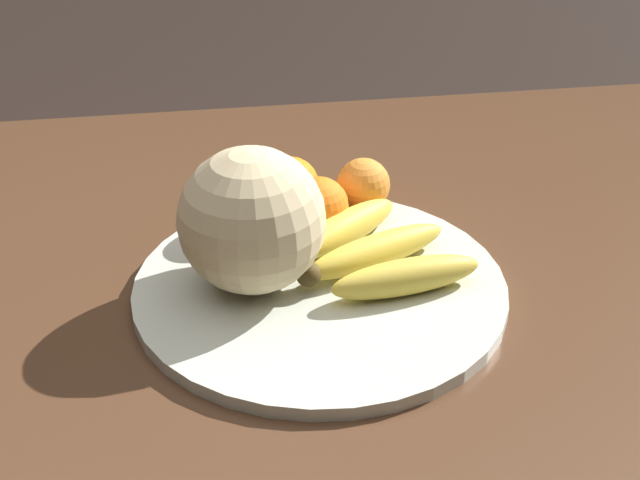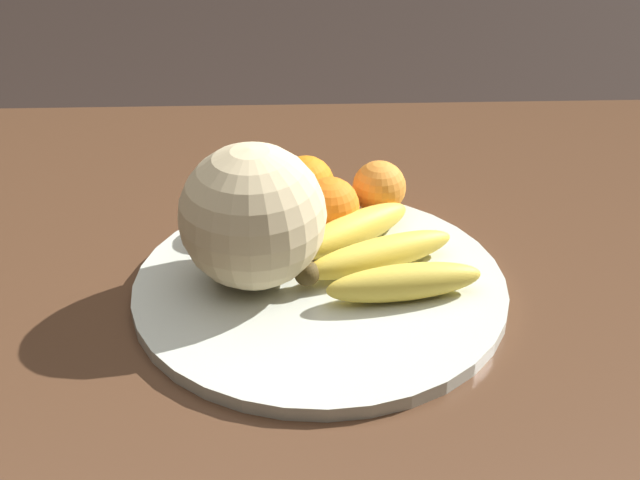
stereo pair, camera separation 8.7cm
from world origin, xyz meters
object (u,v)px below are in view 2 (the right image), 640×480
(melon, at_px, (253,216))
(orange_back_left, at_px, (330,206))
(fruit_bowl, at_px, (320,288))
(orange_mid_center, at_px, (306,184))
(kitchen_table, at_px, (251,342))
(banana_bunch, at_px, (376,255))
(orange_front_left, at_px, (259,199))
(orange_front_right, at_px, (379,187))

(melon, xyz_separation_m, orange_back_left, (0.08, 0.09, -0.04))
(fruit_bowl, relative_size, melon, 2.59)
(orange_mid_center, bearing_deg, fruit_bowl, -85.98)
(fruit_bowl, height_order, melon, melon)
(orange_mid_center, bearing_deg, kitchen_table, -120.03)
(melon, bearing_deg, kitchen_table, 106.92)
(melon, xyz_separation_m, banana_bunch, (0.12, 0.01, -0.05))
(orange_mid_center, relative_size, orange_back_left, 1.01)
(fruit_bowl, distance_m, orange_mid_center, 0.16)
(fruit_bowl, relative_size, orange_mid_center, 5.79)
(kitchen_table, relative_size, orange_front_left, 22.45)
(orange_front_left, distance_m, orange_back_left, 0.08)
(melon, xyz_separation_m, orange_mid_center, (0.05, 0.14, -0.04))
(fruit_bowl, relative_size, banana_bunch, 1.92)
(kitchen_table, distance_m, orange_front_right, 0.23)
(orange_front_right, relative_size, orange_mid_center, 0.94)
(kitchen_table, bearing_deg, orange_back_left, 33.62)
(orange_back_left, bearing_deg, orange_mid_center, 115.84)
(melon, distance_m, orange_back_left, 0.13)
(orange_front_left, relative_size, orange_back_left, 1.06)
(orange_front_left, height_order, orange_front_right, orange_front_left)
(banana_bunch, relative_size, orange_front_right, 3.21)
(banana_bunch, distance_m, orange_front_left, 0.15)
(banana_bunch, height_order, orange_mid_center, orange_mid_center)
(banana_bunch, bearing_deg, fruit_bowl, 175.43)
(fruit_bowl, distance_m, orange_front_left, 0.14)
(orange_front_left, bearing_deg, banana_bunch, -38.19)
(fruit_bowl, distance_m, melon, 0.10)
(melon, bearing_deg, orange_back_left, 48.53)
(orange_front_right, distance_m, orange_back_left, 0.07)
(fruit_bowl, relative_size, orange_back_left, 5.86)
(orange_front_left, xyz_separation_m, orange_front_right, (0.13, 0.03, -0.00))
(orange_mid_center, distance_m, orange_back_left, 0.06)
(orange_front_left, distance_m, orange_front_right, 0.14)
(kitchen_table, relative_size, orange_mid_center, 23.55)
(melon, distance_m, orange_front_left, 0.11)
(melon, height_order, orange_back_left, melon)
(orange_front_right, bearing_deg, kitchen_table, -144.73)
(fruit_bowl, xyz_separation_m, orange_back_left, (0.01, 0.10, 0.04))
(kitchen_table, distance_m, orange_back_left, 0.17)
(orange_front_right, bearing_deg, melon, -135.55)
(kitchen_table, xyz_separation_m, orange_front_right, (0.15, 0.10, 0.14))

